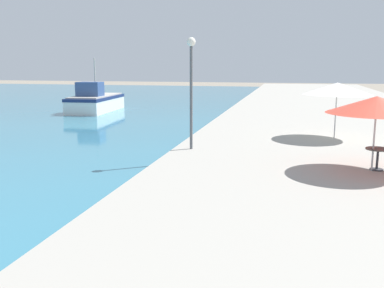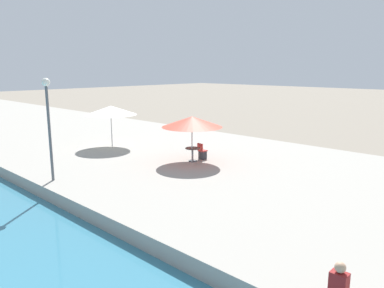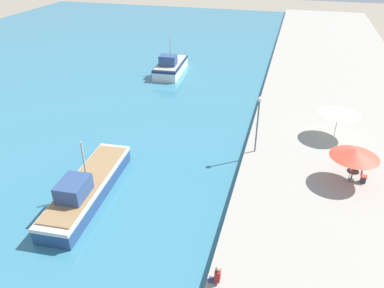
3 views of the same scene
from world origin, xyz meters
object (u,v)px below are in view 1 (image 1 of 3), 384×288
Objects in this scene: cafe_umbrella_pink at (377,105)px; lamppost at (191,74)px; cafe_table at (378,154)px; fishing_boat_mid at (95,101)px; cafe_umbrella_white at (337,89)px.

lamppost reaches higher than cafe_umbrella_pink.
cafe_umbrella_pink is 1.68m from cafe_table.
lamppost is at bearing -57.93° from fishing_boat_mid.
cafe_table is at bearing 34.03° from cafe_umbrella_pink.
cafe_umbrella_pink is 0.71× the size of lamppost.
cafe_umbrella_pink is 7.15m from lamppost.
fishing_boat_mid is 21.60m from lamppost.
cafe_umbrella_pink is 6.55m from cafe_umbrella_white.
lamppost is (-6.89, 2.16, 2.56)m from cafe_table.
cafe_table is at bearing -17.38° from lamppost.
cafe_umbrella_pink is at bearing -18.74° from lamppost.
cafe_umbrella_white is at bearing 96.96° from cafe_table.
fishing_boat_mid is at bearing 145.05° from cafe_umbrella_white.
lamppost reaches higher than cafe_table.
cafe_table is 0.18× the size of lamppost.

